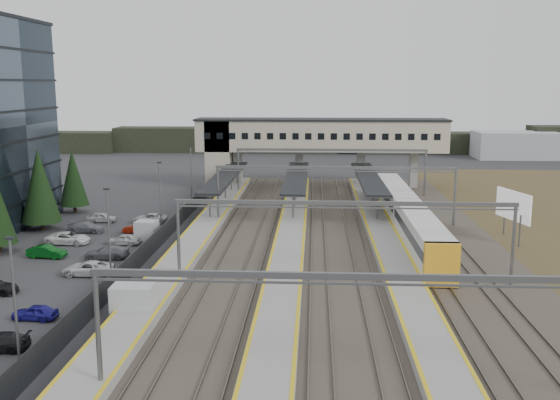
# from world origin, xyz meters

# --- Properties ---
(ground) EXTENTS (220.00, 220.00, 0.00)m
(ground) POSITION_xyz_m (0.00, 0.00, 0.00)
(ground) COLOR #2B2B2D
(ground) RESTS_ON ground
(car_park) EXTENTS (10.65, 44.52, 1.28)m
(car_park) POSITION_xyz_m (-13.56, -5.98, 0.60)
(car_park) COLOR silver
(car_park) RESTS_ON ground
(lampposts) EXTENTS (0.50, 53.25, 8.07)m
(lampposts) POSITION_xyz_m (-8.00, 1.25, 4.34)
(lampposts) COLOR slate
(lampposts) RESTS_ON ground
(fence) EXTENTS (0.08, 90.00, 2.00)m
(fence) POSITION_xyz_m (-6.50, 5.00, 1.00)
(fence) COLOR #26282B
(fence) RESTS_ON ground
(relay_cabin_near) EXTENTS (3.04, 2.25, 2.50)m
(relay_cabin_near) POSITION_xyz_m (-3.48, -16.59, 1.25)
(relay_cabin_near) COLOR #A9ABAF
(relay_cabin_near) RESTS_ON ground
(relay_cabin_far) EXTENTS (2.47, 2.15, 2.06)m
(relay_cabin_far) POSITION_xyz_m (-8.69, 6.24, 1.03)
(relay_cabin_far) COLOR #A9ABAF
(relay_cabin_far) RESTS_ON ground
(rail_corridor) EXTENTS (34.00, 90.00, 0.92)m
(rail_corridor) POSITION_xyz_m (9.34, 5.00, 0.29)
(rail_corridor) COLOR #362F2A
(rail_corridor) RESTS_ON ground
(canopies) EXTENTS (23.10, 30.00, 3.28)m
(canopies) POSITION_xyz_m (7.00, 27.00, 3.92)
(canopies) COLOR black
(canopies) RESTS_ON ground
(footbridge) EXTENTS (40.40, 6.40, 11.20)m
(footbridge) POSITION_xyz_m (7.70, 42.00, 7.93)
(footbridge) COLOR beige
(footbridge) RESTS_ON ground
(gantries) EXTENTS (28.40, 62.28, 7.17)m
(gantries) POSITION_xyz_m (12.00, 3.00, 6.00)
(gantries) COLOR slate
(gantries) RESTS_ON ground
(train) EXTENTS (2.91, 40.48, 3.67)m
(train) POSITION_xyz_m (20.00, 10.65, 2.08)
(train) COLOR silver
(train) RESTS_ON ground
(billboard) EXTENTS (1.83, 6.18, 5.48)m
(billboard) POSITION_xyz_m (30.83, 7.85, 3.71)
(billboard) COLOR slate
(billboard) RESTS_ON ground
(treeline_far) EXTENTS (170.00, 19.00, 7.00)m
(treeline_far) POSITION_xyz_m (23.81, 92.28, 2.95)
(treeline_far) COLOR black
(treeline_far) RESTS_ON ground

